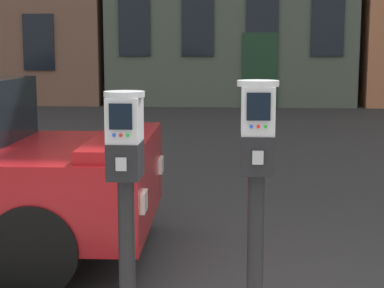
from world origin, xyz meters
TOP-DOWN VIEW (x-y plane):
  - parking_meter_near_kerb at (-0.53, -0.13)m, footprint 0.22×0.25m
  - parking_meter_twin_adjacent at (0.17, -0.13)m, footprint 0.22×0.25m

SIDE VIEW (x-z plane):
  - parking_meter_near_kerb at x=-0.53m, z-range 0.39..1.69m
  - parking_meter_twin_adjacent at x=0.17m, z-range 0.40..1.76m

